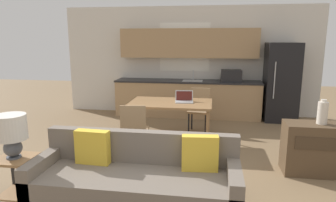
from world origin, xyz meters
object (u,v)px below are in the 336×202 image
at_px(dining_chair_near_left, 134,128).
at_px(dining_chair_far_right, 199,108).
at_px(side_table, 16,173).
at_px(credenza, 319,149).
at_px(laptop, 184,99).
at_px(dining_table, 171,106).
at_px(couch, 137,180).
at_px(vase, 323,113).
at_px(refrigerator, 281,82).
at_px(table_lamp, 11,132).

relative_size(dining_chair_near_left, dining_chair_far_right, 1.00).
relative_size(side_table, credenza, 0.59).
bearing_deg(laptop, dining_chair_far_right, 65.36).
distance_m(dining_table, couch, 2.27).
xyz_separation_m(vase, dining_chair_far_right, (-1.78, 1.76, -0.39)).
relative_size(refrigerator, vase, 5.26).
height_order(dining_table, dining_chair_far_right, dining_chair_far_right).
xyz_separation_m(couch, dining_chair_far_right, (0.54, 3.04, 0.16)).
height_order(side_table, vase, vase).
height_order(refrigerator, vase, refrigerator).
bearing_deg(couch, side_table, -176.07).
relative_size(refrigerator, dining_table, 1.23).
relative_size(refrigerator, laptop, 5.26).
bearing_deg(dining_chair_far_right, dining_chair_near_left, -113.83).
height_order(vase, dining_chair_near_left, vase).
distance_m(refrigerator, side_table, 5.76).
bearing_deg(couch, dining_chair_far_right, 79.91).
height_order(table_lamp, dining_chair_near_left, table_lamp).
bearing_deg(side_table, refrigerator, 48.81).
height_order(table_lamp, credenza, table_lamp).
bearing_deg(dining_chair_near_left, dining_table, -126.35).
bearing_deg(vase, dining_chair_far_right, 135.34).
bearing_deg(refrigerator, credenza, -91.00).
height_order(dining_table, dining_chair_near_left, dining_chair_near_left).
distance_m(dining_table, vase, 2.46).
distance_m(credenza, dining_chair_near_left, 2.73).
bearing_deg(vase, couch, -151.06).
bearing_deg(laptop, credenza, -33.24).
height_order(couch, dining_chair_near_left, dining_chair_near_left).
distance_m(refrigerator, dining_table, 3.05).
distance_m(side_table, laptop, 2.98).
height_order(dining_table, table_lamp, table_lamp).
bearing_deg(credenza, table_lamp, -159.58).
relative_size(table_lamp, vase, 1.46).
distance_m(couch, table_lamp, 1.51).
relative_size(dining_chair_far_right, laptop, 2.60).
bearing_deg(refrigerator, table_lamp, -131.15).
relative_size(couch, laptop, 6.55).
relative_size(couch, credenza, 2.36).
distance_m(couch, vase, 2.71).
height_order(refrigerator, dining_table, refrigerator).
bearing_deg(vase, side_table, -159.67).
relative_size(dining_table, dining_chair_far_right, 1.64).
distance_m(dining_table, side_table, 2.78).
relative_size(credenza, vase, 2.78).
height_order(side_table, laptop, laptop).
height_order(couch, side_table, couch).
bearing_deg(couch, credenza, 28.93).
xyz_separation_m(refrigerator, laptop, (-2.07, -1.91, -0.09)).
height_order(refrigerator, laptop, refrigerator).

